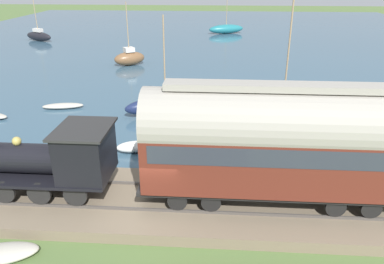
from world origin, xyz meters
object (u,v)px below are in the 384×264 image
sailboat_teal (226,29)px  rowboat_far_out (63,106)px  sailboat_red (282,119)px  sailboat_black (39,36)px  rowboat_off_pier (135,147)px  sailboat_brown (129,58)px  steam_locomotive (58,157)px  sailboat_navy (166,104)px  passenger_coach (275,140)px

sailboat_teal → rowboat_far_out: (-35.69, 12.08, -0.52)m
sailboat_teal → sailboat_red: (-38.44, -2.89, -0.05)m
sailboat_black → sailboat_red: bearing=-109.5°
sailboat_teal → rowboat_off_pier: (-42.16, 5.48, -0.43)m
sailboat_brown → rowboat_far_out: size_ratio=2.12×
sailboat_red → sailboat_teal: bearing=26.5°
steam_locomotive → sailboat_brown: (25.08, 2.88, -1.43)m
sailboat_black → sailboat_navy: bearing=-115.7°
sailboat_teal → rowboat_far_out: sailboat_teal is taller
sailboat_navy → sailboat_red: size_ratio=0.70×
sailboat_teal → steam_locomotive: bearing=148.4°
steam_locomotive → rowboat_off_pier: 5.78m
rowboat_far_out → steam_locomotive: bearing=-169.6°
sailboat_navy → sailboat_black: sailboat_black is taller
passenger_coach → sailboat_red: size_ratio=1.10×
passenger_coach → sailboat_navy: sailboat_navy is taller
rowboat_far_out → sailboat_brown: bearing=-19.1°
steam_locomotive → sailboat_brown: sailboat_brown is taller
rowboat_off_pier → rowboat_far_out: bearing=29.8°
sailboat_navy → sailboat_black: size_ratio=0.87×
sailboat_navy → sailboat_brown: size_ratio=1.04×
sailboat_navy → passenger_coach: bearing=-179.7°
steam_locomotive → passenger_coach: bearing=-90.0°
sailboat_black → sailboat_brown: sailboat_black is taller
sailboat_navy → rowboat_off_pier: sailboat_navy is taller
passenger_coach → rowboat_off_pier: (5.10, 6.57, -2.92)m
sailboat_navy → sailboat_red: (-2.30, -7.51, -0.02)m
sailboat_teal → sailboat_red: bearing=161.6°
sailboat_black → rowboat_off_pier: (-33.64, -20.79, -0.43)m
sailboat_navy → sailboat_black: 35.09m
steam_locomotive → rowboat_far_out: bearing=22.0°
sailboat_black → rowboat_far_out: sailboat_black is taller
steam_locomotive → sailboat_navy: 11.57m
passenger_coach → sailboat_teal: sailboat_teal is taller
sailboat_brown → sailboat_navy: bearing=168.2°
sailboat_navy → sailboat_red: sailboat_red is taller
steam_locomotive → rowboat_far_out: size_ratio=1.98×
passenger_coach → sailboat_teal: (47.26, 1.09, -2.49)m
sailboat_brown → sailboat_red: sailboat_red is taller
sailboat_brown → rowboat_far_out: 13.64m
steam_locomotive → sailboat_teal: 47.86m
steam_locomotive → sailboat_red: sailboat_red is taller
steam_locomotive → rowboat_off_pier: (5.10, -1.93, -1.91)m
sailboat_navy → sailboat_brown: 15.06m
sailboat_teal → sailboat_brown: (-22.18, 10.29, 0.06)m
steam_locomotive → sailboat_black: size_ratio=0.78×
steam_locomotive → rowboat_far_out: 12.63m
passenger_coach → steam_locomotive: bearing=90.0°
steam_locomotive → rowboat_off_pier: steam_locomotive is taller
steam_locomotive → sailboat_black: (38.75, 18.86, -1.49)m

